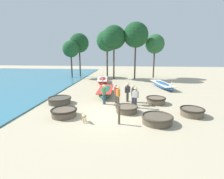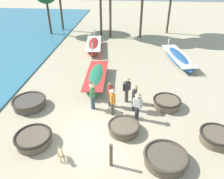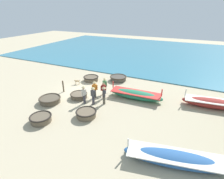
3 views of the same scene
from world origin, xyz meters
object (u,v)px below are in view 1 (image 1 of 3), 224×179
(fisherman_by_coracle, at_px, (133,93))
(mooring_post_mid_beach, at_px, (119,115))
(fisherman_standing_left, at_px, (118,94))
(dog, at_px, (84,116))
(tree_tall_back, at_px, (136,35))
(coracle_weathered, at_px, (60,100))
(coracle_nearest, at_px, (156,100))
(tree_rightmost, at_px, (79,43))
(tree_leftmost, at_px, (114,38))
(long_boat_blue_hull, at_px, (106,91))
(fisherman_crouching, at_px, (136,96))
(fisherman_with_hat, at_px, (116,93))
(tree_left_mid, at_px, (155,44))
(fisherman_standing_right, at_px, (104,93))
(long_boat_red_hull, at_px, (103,80))
(long_boat_green_hull, at_px, (162,85))
(coracle_front_left, at_px, (157,119))
(tree_right_mid, at_px, (107,41))
(coracle_tilted, at_px, (64,112))
(fisherman_hauling, at_px, (128,91))
(coracle_far_right, at_px, (127,109))
(tree_center, at_px, (71,49))

(fisherman_by_coracle, xyz_separation_m, mooring_post_mid_beach, (-0.91, -4.03, -0.36))
(fisherman_standing_left, xyz_separation_m, dog, (-1.88, -3.42, -0.59))
(tree_tall_back, bearing_deg, coracle_weathered, -115.67)
(dog, bearing_deg, coracle_nearest, 41.77)
(dog, xyz_separation_m, tree_rightmost, (-5.61, 19.50, 5.23))
(tree_leftmost, bearing_deg, fisherman_standing_left, -83.80)
(long_boat_blue_hull, height_order, fisherman_crouching, fisherman_crouching)
(fisherman_with_hat, bearing_deg, tree_left_mid, 71.51)
(fisherman_by_coracle, distance_m, fisherman_standing_right, 2.35)
(fisherman_crouching, bearing_deg, fisherman_by_coracle, 102.09)
(long_boat_red_hull, bearing_deg, fisherman_by_coracle, -67.50)
(fisherman_crouching, bearing_deg, tree_rightmost, 118.39)
(tree_left_mid, bearing_deg, coracle_weathered, -121.77)
(long_boat_red_hull, xyz_separation_m, fisherman_crouching, (4.06, -10.20, 0.56))
(long_boat_green_hull, bearing_deg, tree_tall_back, 116.33)
(fisherman_standing_right, bearing_deg, coracle_nearest, 7.88)
(coracle_front_left, distance_m, tree_right_mid, 19.39)
(tree_tall_back, bearing_deg, coracle_nearest, -84.13)
(coracle_tilted, xyz_separation_m, fisherman_crouching, (4.81, 2.29, 0.67))
(fisherman_hauling, distance_m, tree_right_mid, 14.59)
(long_boat_red_hull, relative_size, tree_leftmost, 0.62)
(fisherman_standing_left, bearing_deg, fisherman_crouching, -12.10)
(coracle_nearest, height_order, fisherman_hauling, fisherman_hauling)
(mooring_post_mid_beach, bearing_deg, tree_leftmost, 95.84)
(long_boat_blue_hull, bearing_deg, fisherman_crouching, -53.65)
(tree_right_mid, bearing_deg, dog, -87.62)
(coracle_weathered, relative_size, fisherman_hauling, 1.16)
(coracle_far_right, height_order, coracle_tilted, coracle_tilted)
(fisherman_by_coracle, bearing_deg, tree_rightmost, 119.14)
(long_boat_blue_hull, relative_size, tree_center, 0.85)
(coracle_tilted, relative_size, fisherman_standing_left, 1.05)
(fisherman_hauling, distance_m, tree_left_mid, 15.90)
(tree_leftmost, distance_m, tree_right_mid, 1.47)
(tree_right_mid, bearing_deg, mooring_post_mid_beach, -80.92)
(fisherman_hauling, bearing_deg, tree_leftmost, 100.12)
(coracle_far_right, height_order, long_boat_blue_hull, long_boat_blue_hull)
(coracle_far_right, relative_size, long_boat_red_hull, 0.32)
(coracle_front_left, bearing_deg, fisherman_hauling, 111.99)
(fisherman_standing_left, distance_m, tree_rightmost, 18.35)
(coracle_far_right, relative_size, fisherman_by_coracle, 0.97)
(coracle_far_right, relative_size, fisherman_standing_left, 0.97)
(coracle_weathered, height_order, fisherman_with_hat, fisherman_with_hat)
(fisherman_hauling, height_order, tree_tall_back, tree_tall_back)
(fisherman_crouching, bearing_deg, fisherman_standing_right, 163.86)
(long_boat_red_hull, xyz_separation_m, tree_center, (-5.66, 4.35, 4.20))
(long_boat_red_hull, distance_m, tree_center, 8.28)
(coracle_weathered, distance_m, mooring_post_mid_beach, 6.40)
(fisherman_by_coracle, relative_size, tree_center, 0.28)
(tree_rightmost, height_order, tree_center, tree_rightmost)
(fisherman_with_hat, bearing_deg, coracle_front_left, -55.06)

